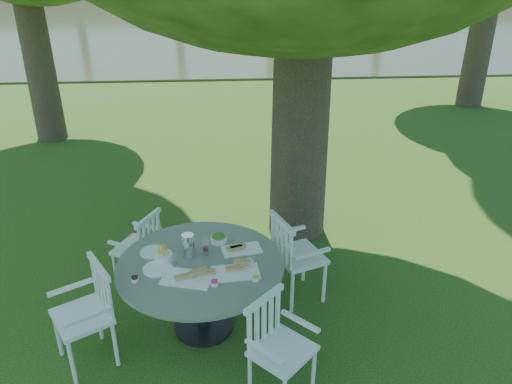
% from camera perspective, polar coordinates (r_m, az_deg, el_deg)
% --- Properties ---
extents(ground, '(140.00, 140.00, 0.00)m').
position_cam_1_polar(ground, '(5.78, 0.14, -8.47)').
color(ground, '#18380B').
rests_on(ground, ground).
extents(table, '(1.51, 1.51, 0.74)m').
position_cam_1_polar(table, '(4.62, -6.29, -9.36)').
color(table, black).
rests_on(table, ground).
extents(chair_ne, '(0.59, 0.61, 0.94)m').
position_cam_1_polar(chair_ne, '(5.02, 4.03, -6.88)').
color(chair_ne, white).
rests_on(chair_ne, ground).
extents(chair_nw, '(0.55, 0.56, 0.85)m').
position_cam_1_polar(chair_nw, '(5.37, -12.82, -5.84)').
color(chair_nw, white).
rests_on(chair_nw, ground).
extents(chair_sw, '(0.62, 0.63, 0.93)m').
position_cam_1_polar(chair_sw, '(4.56, -18.28, -12.31)').
color(chair_sw, white).
rests_on(chair_sw, ground).
extents(chair_se, '(0.61, 0.61, 0.88)m').
position_cam_1_polar(chair_se, '(4.08, 2.07, -16.50)').
color(chair_se, white).
rests_on(chair_se, ground).
extents(tableware, '(1.16, 0.85, 0.22)m').
position_cam_1_polar(tableware, '(4.56, -6.92, -7.36)').
color(tableware, white).
rests_on(tableware, table).
extents(river, '(100.00, 28.00, 0.12)m').
position_cam_1_polar(river, '(27.95, -3.40, 19.20)').
color(river, '#303721').
rests_on(river, ground).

